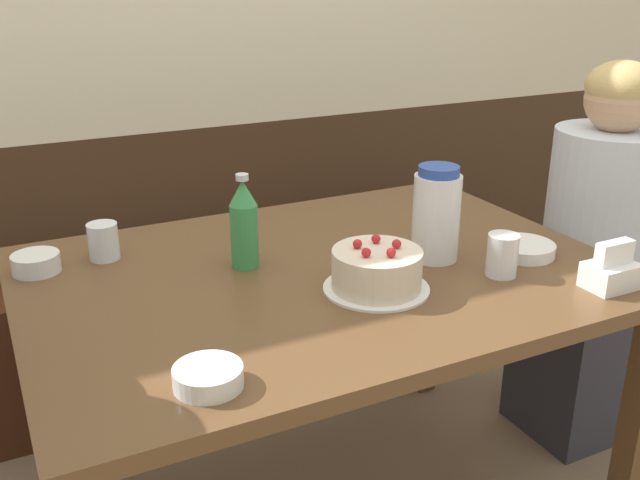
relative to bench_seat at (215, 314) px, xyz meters
name	(u,v)px	position (x,y,z in m)	size (l,w,h in m)	color
back_wall	(176,7)	(0.00, 0.22, 1.01)	(4.80, 0.04, 2.50)	#3D2819
bench_seat	(215,314)	(0.00, 0.00, 0.00)	(1.87, 0.38, 0.48)	#472314
dining_table	(321,303)	(0.00, -0.83, 0.41)	(1.32, 0.94, 0.73)	brown
birthday_cake	(377,270)	(0.06, -0.98, 0.54)	(0.23, 0.23, 0.11)	white
water_pitcher	(436,214)	(0.27, -0.89, 0.60)	(0.11, 0.11, 0.22)	white
soju_bottle	(244,223)	(-0.15, -0.74, 0.60)	(0.06, 0.06, 0.22)	#388E4C
napkin_holder	(611,271)	(0.51, -1.19, 0.53)	(0.11, 0.08, 0.11)	white
bowl_soup_white	(36,263)	(-0.58, -0.56, 0.51)	(0.11, 0.11, 0.04)	white
bowl_rice_small	(523,249)	(0.47, -0.97, 0.51)	(0.15, 0.15, 0.03)	white
bowl_side_dish	(208,377)	(-0.38, -1.18, 0.51)	(0.12, 0.12, 0.04)	white
glass_water_tall	(103,241)	(-0.43, -0.55, 0.53)	(0.07, 0.07, 0.09)	silver
glass_tumbler_short	(502,255)	(0.34, -1.04, 0.54)	(0.07, 0.07, 0.10)	silver
person_pale_blue_shirt	(594,269)	(0.92, -0.80, 0.30)	(0.34, 0.32, 1.14)	#33333D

